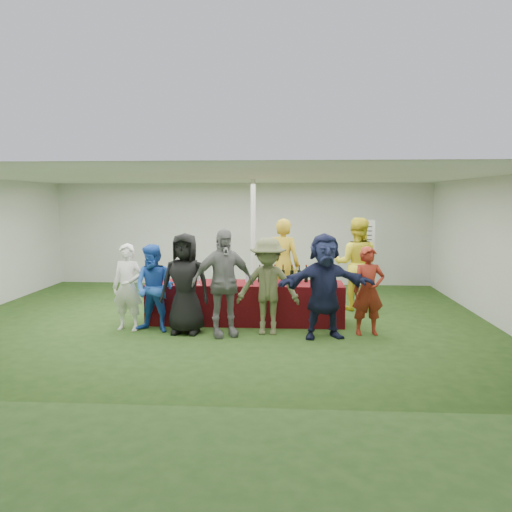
# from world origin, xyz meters

# --- Properties ---
(ground) EXTENTS (60.00, 60.00, 0.00)m
(ground) POSITION_xyz_m (0.00, 0.00, 0.00)
(ground) COLOR #284719
(ground) RESTS_ON ground
(tent) EXTENTS (10.00, 10.00, 10.00)m
(tent) POSITION_xyz_m (0.50, 1.20, 1.35)
(tent) COLOR white
(tent) RESTS_ON ground
(serving_table) EXTENTS (3.60, 0.80, 0.75)m
(serving_table) POSITION_xyz_m (0.45, -0.21, 0.38)
(serving_table) COLOR #5D0E15
(serving_table) RESTS_ON ground
(wine_bottles) EXTENTS (0.93, 0.15, 0.32)m
(wine_bottles) POSITION_xyz_m (1.15, -0.06, 0.87)
(wine_bottles) COLOR black
(wine_bottles) RESTS_ON serving_table
(wine_glasses) EXTENTS (2.79, 0.09, 0.16)m
(wine_glasses) POSITION_xyz_m (0.02, -0.46, 0.86)
(wine_glasses) COLOR silver
(wine_glasses) RESTS_ON serving_table
(water_bottle) EXTENTS (0.07, 0.07, 0.23)m
(water_bottle) POSITION_xyz_m (0.48, -0.13, 0.85)
(water_bottle) COLOR silver
(water_bottle) RESTS_ON serving_table
(bar_towel) EXTENTS (0.25, 0.18, 0.03)m
(bar_towel) POSITION_xyz_m (1.98, -0.16, 0.77)
(bar_towel) COLOR white
(bar_towel) RESTS_ON serving_table
(dump_bucket) EXTENTS (0.23, 0.23, 0.18)m
(dump_bucket) POSITION_xyz_m (1.98, -0.43, 0.84)
(dump_bucket) COLOR slate
(dump_bucket) RESTS_ON serving_table
(wine_list_sign) EXTENTS (0.50, 0.03, 1.80)m
(wine_list_sign) POSITION_xyz_m (3.00, 2.40, 1.32)
(wine_list_sign) COLOR slate
(wine_list_sign) RESTS_ON ground
(staff_pourer) EXTENTS (0.80, 0.64, 1.90)m
(staff_pourer) POSITION_xyz_m (1.14, 0.94, 0.95)
(staff_pourer) COLOR gold
(staff_pourer) RESTS_ON ground
(staff_back) EXTENTS (1.05, 0.89, 1.91)m
(staff_back) POSITION_xyz_m (2.65, 1.03, 0.96)
(staff_back) COLOR yellow
(staff_back) RESTS_ON ground
(customer_0) EXTENTS (0.60, 0.44, 1.52)m
(customer_0) POSITION_xyz_m (-1.55, -0.85, 0.76)
(customer_0) COLOR white
(customer_0) RESTS_ON ground
(customer_1) EXTENTS (0.85, 0.73, 1.52)m
(customer_1) POSITION_xyz_m (-1.06, -0.92, 0.76)
(customer_1) COLOR blue
(customer_1) RESTS_ON ground
(customer_2) EXTENTS (0.88, 0.61, 1.72)m
(customer_2) POSITION_xyz_m (-0.51, -0.99, 0.86)
(customer_2) COLOR black
(customer_2) RESTS_ON ground
(customer_3) EXTENTS (1.15, 0.81, 1.81)m
(customer_3) POSITION_xyz_m (0.16, -1.12, 0.90)
(customer_3) COLOR slate
(customer_3) RESTS_ON ground
(customer_4) EXTENTS (1.08, 0.65, 1.65)m
(customer_4) POSITION_xyz_m (0.90, -0.96, 0.82)
(customer_4) COLOR brown
(customer_4) RESTS_ON ground
(customer_5) EXTENTS (1.68, 0.82, 1.74)m
(customer_5) POSITION_xyz_m (1.84, -1.13, 0.87)
(customer_5) COLOR #181D3D
(customer_5) RESTS_ON ground
(customer_6) EXTENTS (0.59, 0.44, 1.50)m
(customer_6) POSITION_xyz_m (2.59, -0.89, 0.75)
(customer_6) COLOR maroon
(customer_6) RESTS_ON ground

